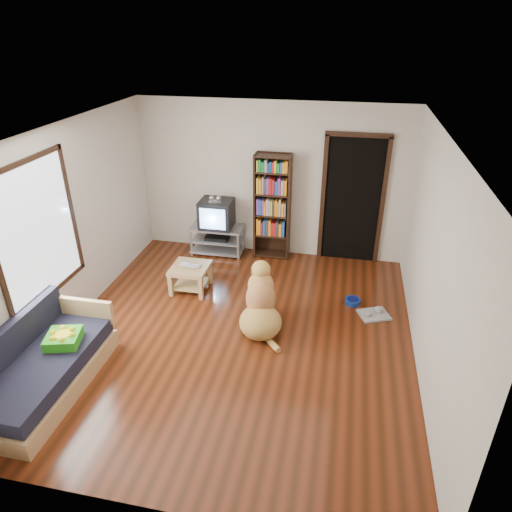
% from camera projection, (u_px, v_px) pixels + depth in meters
% --- Properties ---
extents(ground, '(5.00, 5.00, 0.00)m').
position_uv_depth(ground, '(237.00, 334.00, 6.02)').
color(ground, '#5B230F').
rests_on(ground, ground).
extents(ceiling, '(5.00, 5.00, 0.00)m').
position_uv_depth(ceiling, '(233.00, 135.00, 4.82)').
color(ceiling, white).
rests_on(ceiling, ground).
extents(wall_back, '(4.50, 0.00, 4.50)m').
position_uv_depth(wall_back, '(271.00, 181.00, 7.59)').
color(wall_back, beige).
rests_on(wall_back, ground).
extents(wall_front, '(4.50, 0.00, 4.50)m').
position_uv_depth(wall_front, '(150.00, 397.00, 3.24)').
color(wall_front, beige).
rests_on(wall_front, ground).
extents(wall_left, '(0.00, 5.00, 5.00)m').
position_uv_depth(wall_left, '(64.00, 230.00, 5.82)').
color(wall_left, beige).
rests_on(wall_left, ground).
extents(wall_right, '(0.00, 5.00, 5.00)m').
position_uv_depth(wall_right, '(434.00, 264.00, 5.01)').
color(wall_right, beige).
rests_on(wall_right, ground).
extents(green_cushion, '(0.44, 0.44, 0.12)m').
position_uv_depth(green_cushion, '(64.00, 338.00, 5.16)').
color(green_cushion, green).
rests_on(green_cushion, sofa).
extents(laptop, '(0.33, 0.23, 0.02)m').
position_uv_depth(laptop, '(189.00, 267.00, 6.80)').
color(laptop, silver).
rests_on(laptop, coffee_table).
extents(dog_bowl, '(0.22, 0.22, 0.08)m').
position_uv_depth(dog_bowl, '(353.00, 301.00, 6.64)').
color(dog_bowl, navy).
rests_on(dog_bowl, ground).
extents(grey_rag, '(0.49, 0.45, 0.03)m').
position_uv_depth(grey_rag, '(374.00, 315.00, 6.38)').
color(grey_rag, '#9C9C9C').
rests_on(grey_rag, ground).
extents(window, '(0.03, 1.46, 1.70)m').
position_uv_depth(window, '(38.00, 232.00, 5.29)').
color(window, white).
rests_on(window, wall_left).
extents(doorway, '(1.03, 0.05, 2.19)m').
position_uv_depth(doorway, '(353.00, 197.00, 7.41)').
color(doorway, black).
rests_on(doorway, wall_back).
extents(tv_stand, '(0.90, 0.45, 0.50)m').
position_uv_depth(tv_stand, '(218.00, 239.00, 8.01)').
color(tv_stand, '#99999E').
rests_on(tv_stand, ground).
extents(crt_tv, '(0.55, 0.52, 0.58)m').
position_uv_depth(crt_tv, '(217.00, 213.00, 7.81)').
color(crt_tv, black).
rests_on(crt_tv, tv_stand).
extents(bookshelf, '(0.60, 0.30, 1.80)m').
position_uv_depth(bookshelf, '(272.00, 201.00, 7.58)').
color(bookshelf, black).
rests_on(bookshelf, ground).
extents(sofa, '(0.80, 1.80, 0.80)m').
position_uv_depth(sofa, '(42.00, 369.00, 5.03)').
color(sofa, tan).
rests_on(sofa, ground).
extents(coffee_table, '(0.55, 0.55, 0.40)m').
position_uv_depth(coffee_table, '(190.00, 273.00, 6.89)').
color(coffee_table, tan).
rests_on(coffee_table, ground).
extents(dog, '(0.66, 1.03, 0.89)m').
position_uv_depth(dog, '(261.00, 306.00, 6.03)').
color(dog, '#B39044').
rests_on(dog, ground).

